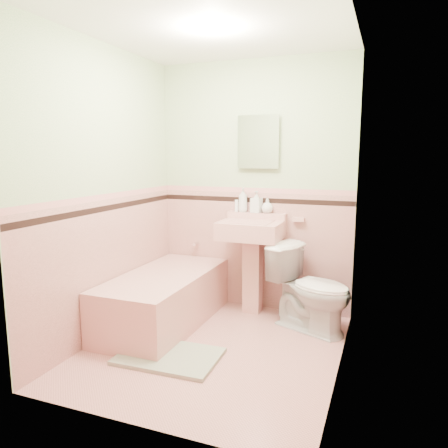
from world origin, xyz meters
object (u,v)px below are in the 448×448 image
(sink, at_px, (251,268))
(soap_bottle_left, at_px, (243,200))
(medicine_cabinet, at_px, (259,142))
(toilet, at_px, (311,289))
(bathtub, at_px, (165,300))
(soap_bottle_right, at_px, (267,206))
(soap_bottle_mid, at_px, (256,202))
(bucket, at_px, (298,308))
(shoe, at_px, (158,344))

(sink, relative_size, soap_bottle_left, 3.86)
(medicine_cabinet, bearing_deg, toilet, -32.12)
(bathtub, bearing_deg, soap_bottle_right, 42.03)
(soap_bottle_mid, height_order, bucket, soap_bottle_mid)
(shoe, bearing_deg, soap_bottle_right, 69.13)
(bathtub, xyz_separation_m, soap_bottle_mid, (0.68, 0.71, 0.88))
(sink, distance_m, bucket, 0.59)
(medicine_cabinet, xyz_separation_m, shoe, (-0.44, -1.28, -1.64))
(soap_bottle_left, bearing_deg, toilet, -25.16)
(medicine_cabinet, bearing_deg, soap_bottle_left, -168.49)
(soap_bottle_left, distance_m, bucket, 1.19)
(medicine_cabinet, bearing_deg, soap_bottle_right, -15.56)
(medicine_cabinet, distance_m, soap_bottle_left, 0.60)
(sink, height_order, shoe, sink)
(soap_bottle_right, xyz_separation_m, toilet, (0.52, -0.36, -0.69))
(bathtub, height_order, soap_bottle_mid, soap_bottle_mid)
(soap_bottle_mid, relative_size, shoe, 1.32)
(soap_bottle_left, relative_size, shoe, 1.48)
(bucket, relative_size, shoe, 1.63)
(soap_bottle_right, distance_m, bucket, 1.03)
(shoe, bearing_deg, sink, 70.44)
(soap_bottle_mid, distance_m, shoe, 1.69)
(soap_bottle_mid, bearing_deg, bathtub, -133.57)
(soap_bottle_mid, distance_m, toilet, 1.03)
(bathtub, xyz_separation_m, bucket, (1.16, 0.50, -0.09))
(bathtub, bearing_deg, medicine_cabinet, 47.42)
(sink, distance_m, toilet, 0.66)
(soap_bottle_mid, xyz_separation_m, shoe, (-0.44, -1.25, -1.04))
(bathtub, relative_size, medicine_cabinet, 3.24)
(soap_bottle_mid, bearing_deg, soap_bottle_right, 0.00)
(toilet, height_order, bucket, toilet)
(bathtub, height_order, medicine_cabinet, medicine_cabinet)
(toilet, relative_size, bucket, 2.88)
(toilet, distance_m, shoe, 1.43)
(sink, bearing_deg, soap_bottle_right, 59.09)
(soap_bottle_left, bearing_deg, bathtub, -126.88)
(sink, bearing_deg, bucket, -4.00)
(soap_bottle_mid, xyz_separation_m, bucket, (0.48, -0.21, -0.98))
(medicine_cabinet, height_order, soap_bottle_mid, medicine_cabinet)
(shoe, bearing_deg, soap_bottle_left, 79.59)
(soap_bottle_left, height_order, soap_bottle_mid, soap_bottle_left)
(toilet, bearing_deg, bucket, 67.30)
(shoe, bearing_deg, bathtub, 116.50)
(sink, relative_size, soap_bottle_right, 6.42)
(sink, relative_size, shoe, 5.72)
(soap_bottle_mid, height_order, shoe, soap_bottle_mid)
(bathtub, bearing_deg, soap_bottle_left, 53.12)
(medicine_cabinet, relative_size, toilet, 0.60)
(soap_bottle_right, bearing_deg, soap_bottle_left, 180.00)
(soap_bottle_left, distance_m, toilet, 1.13)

